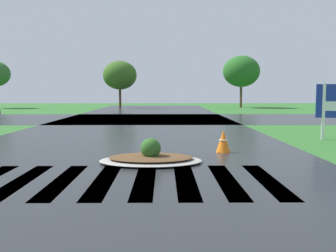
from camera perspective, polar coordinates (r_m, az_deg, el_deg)
The scene contains 6 objects.
asphalt_roadway at distance 12.58m, azimuth -6.64°, elevation -3.78°, with size 11.88×80.00×0.01m, color #232628.
asphalt_cross_road at distance 27.43m, azimuth -3.35°, elevation 1.12°, with size 90.00×10.69×0.01m, color #232628.
crosswalk_stripes at distance 8.59m, azimuth -9.56°, elevation -8.05°, with size 7.65×3.38×0.01m.
median_island at distance 10.56m, azimuth -2.59°, elevation -4.75°, with size 2.83×1.89×0.68m.
traffic_cone at distance 12.41m, azimuth 8.24°, elevation -2.29°, with size 0.46×0.46×0.72m.
background_treeline at distance 45.04m, azimuth 6.91°, elevation 7.78°, with size 47.70×6.08×6.15m.
Camera 1 is at (1.33, -2.36, 1.97)m, focal length 40.84 mm.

